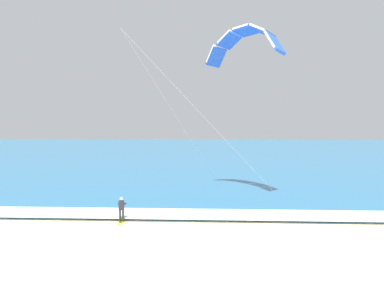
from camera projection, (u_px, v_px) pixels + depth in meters
sea at (192, 151)px, 82.80m from camera, size 200.00×120.00×0.20m
surf_foam at (152, 213)px, 23.95m from camera, size 200.00×2.81×0.04m
surfboard at (122, 222)px, 22.55m from camera, size 0.47×1.41×0.09m
kitesurfer at (122, 208)px, 22.52m from camera, size 0.55×0.53×1.69m
kite_primary at (244, 41)px, 28.96m from camera, size 11.80×10.61×13.58m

